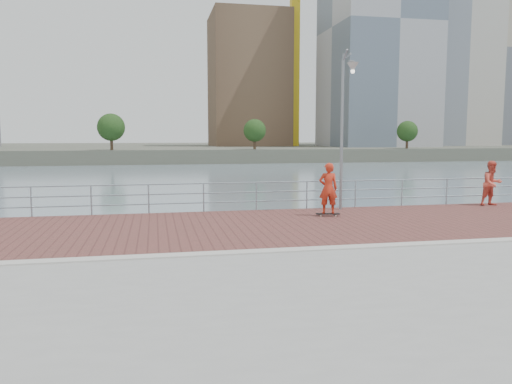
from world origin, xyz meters
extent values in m
plane|color=slate|center=(0.00, 0.00, -2.00)|extent=(400.00, 400.00, 0.00)
cube|color=brown|center=(0.00, 3.60, 0.01)|extent=(40.00, 6.80, 0.02)
cube|color=#B7B5AD|center=(0.00, 0.00, 0.03)|extent=(40.00, 0.40, 0.06)
cube|color=#4C5142|center=(0.00, 122.50, -0.75)|extent=(320.00, 95.00, 2.50)
cylinder|color=#8C9EA8|center=(-7.18, 7.00, 0.55)|extent=(0.06, 0.06, 1.10)
cylinder|color=#8C9EA8|center=(-5.13, 7.00, 0.55)|extent=(0.06, 0.06, 1.10)
cylinder|color=#8C9EA8|center=(-3.08, 7.00, 0.55)|extent=(0.06, 0.06, 1.10)
cylinder|color=#8C9EA8|center=(-1.03, 7.00, 0.55)|extent=(0.06, 0.06, 1.10)
cylinder|color=#8C9EA8|center=(1.03, 7.00, 0.55)|extent=(0.06, 0.06, 1.10)
cylinder|color=#8C9EA8|center=(3.08, 7.00, 0.55)|extent=(0.06, 0.06, 1.10)
cylinder|color=#8C9EA8|center=(5.13, 7.00, 0.55)|extent=(0.06, 0.06, 1.10)
cylinder|color=#8C9EA8|center=(7.18, 7.00, 0.55)|extent=(0.06, 0.06, 1.10)
cylinder|color=#8C9EA8|center=(9.24, 7.00, 0.55)|extent=(0.06, 0.06, 1.10)
cylinder|color=#8C9EA8|center=(11.29, 7.00, 0.55)|extent=(0.06, 0.06, 1.10)
cylinder|color=#8C9EA8|center=(0.00, 7.00, 1.10)|extent=(39.00, 0.05, 0.05)
cylinder|color=#8C9EA8|center=(0.00, 7.00, 0.73)|extent=(39.00, 0.05, 0.05)
cylinder|color=#8C9EA8|center=(0.00, 7.00, 0.36)|extent=(39.00, 0.05, 0.05)
cylinder|color=gray|center=(4.31, 6.50, 2.91)|extent=(0.12, 0.12, 5.82)
cylinder|color=gray|center=(4.31, 6.02, 5.82)|extent=(0.07, 0.97, 0.07)
cone|color=#B2B2AD|center=(4.31, 5.53, 5.62)|extent=(0.43, 0.43, 0.34)
cube|color=black|center=(3.26, 5.02, 0.10)|extent=(0.87, 0.36, 0.03)
cylinder|color=beige|center=(2.98, 4.99, 0.05)|extent=(0.07, 0.05, 0.07)
cylinder|color=beige|center=(3.52, 4.90, 0.05)|extent=(0.07, 0.05, 0.07)
cylinder|color=beige|center=(3.01, 5.14, 0.05)|extent=(0.07, 0.05, 0.07)
cylinder|color=beige|center=(3.54, 5.05, 0.05)|extent=(0.07, 0.05, 0.07)
imported|color=red|center=(3.26, 5.02, 1.03)|extent=(0.74, 0.55, 1.84)
imported|color=#E05442|center=(10.85, 6.27, 0.95)|extent=(0.96, 0.78, 1.86)
cube|color=gold|center=(30.00, 104.00, 25.50)|extent=(2.00, 2.00, 50.00)
cube|color=brown|center=(20.00, 110.00, 16.30)|extent=(18.00, 18.00, 31.60)
cube|color=#9E9EA3|center=(48.00, 98.00, 27.33)|extent=(22.00, 22.00, 53.66)
cube|color=#B2ADA3|center=(72.00, 108.00, 35.76)|extent=(20.00, 20.00, 70.51)
cube|color=#ADA38E|center=(95.00, 115.00, 25.76)|extent=(24.00, 22.00, 50.51)
cylinder|color=#473323|center=(-10.00, 77.00, 2.32)|extent=(0.50, 0.50, 3.64)
sphere|color=#193814|center=(-10.00, 77.00, 4.39)|extent=(4.67, 4.67, 4.67)
cylinder|color=#473323|center=(15.00, 77.00, 2.09)|extent=(0.50, 0.50, 3.17)
sphere|color=#193814|center=(15.00, 77.00, 3.90)|extent=(4.08, 4.08, 4.08)
cylinder|color=#473323|center=(45.00, 77.00, 2.05)|extent=(0.50, 0.50, 3.10)
sphere|color=#193814|center=(45.00, 77.00, 3.82)|extent=(3.99, 3.99, 3.99)
camera|label=1|loc=(-2.83, -11.90, 2.89)|focal=35.00mm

